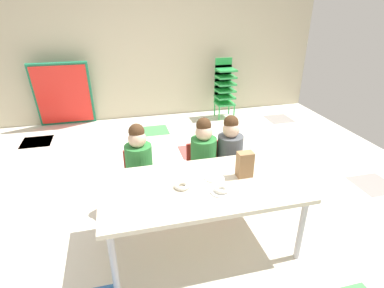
% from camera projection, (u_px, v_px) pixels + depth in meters
% --- Properties ---
extents(ground_plane, '(6.19, 5.18, 0.02)m').
position_uv_depth(ground_plane, '(177.00, 191.00, 3.51)').
color(ground_plane, silver).
extents(back_wall, '(6.19, 0.10, 2.49)m').
position_uv_depth(back_wall, '(145.00, 46.00, 5.25)').
color(back_wall, beige).
rests_on(back_wall, ground_plane).
extents(craft_table, '(1.62, 0.84, 0.61)m').
position_uv_depth(craft_table, '(201.00, 190.00, 2.51)').
color(craft_table, beige).
rests_on(craft_table, ground_plane).
extents(seated_child_near_camera, '(0.33, 0.33, 0.92)m').
position_uv_depth(seated_child_near_camera, '(139.00, 160.00, 2.99)').
color(seated_child_near_camera, red).
rests_on(seated_child_near_camera, ground_plane).
extents(seated_child_middle_seat, '(0.32, 0.32, 0.92)m').
position_uv_depth(seated_child_middle_seat, '(203.00, 152.00, 3.13)').
color(seated_child_middle_seat, red).
rests_on(seated_child_middle_seat, ground_plane).
extents(seated_child_far_right, '(0.32, 0.31, 0.92)m').
position_uv_depth(seated_child_far_right, '(230.00, 149.00, 3.19)').
color(seated_child_far_right, red).
rests_on(seated_child_far_right, ground_plane).
extents(kid_chair_green_stack, '(0.32, 0.30, 1.04)m').
position_uv_depth(kid_chair_green_stack, '(225.00, 85.00, 5.46)').
color(kid_chair_green_stack, green).
rests_on(kid_chair_green_stack, ground_plane).
extents(folded_activity_table, '(0.90, 0.29, 1.09)m').
position_uv_depth(folded_activity_table, '(63.00, 95.00, 5.06)').
color(folded_activity_table, '#19724C').
rests_on(folded_activity_table, ground_plane).
extents(paper_bag_brown, '(0.13, 0.09, 0.22)m').
position_uv_depth(paper_bag_brown, '(245.00, 164.00, 2.57)').
color(paper_bag_brown, '#9E754C').
rests_on(paper_bag_brown, craft_table).
extents(paper_plate_near_edge, '(0.18, 0.18, 0.01)m').
position_uv_depth(paper_plate_near_edge, '(221.00, 191.00, 2.40)').
color(paper_plate_near_edge, white).
rests_on(paper_plate_near_edge, craft_table).
extents(paper_plate_center_table, '(0.18, 0.18, 0.01)m').
position_uv_depth(paper_plate_center_table, '(214.00, 177.00, 2.59)').
color(paper_plate_center_table, white).
rests_on(paper_plate_center_table, craft_table).
extents(donut_powdered_on_plate, '(0.12, 0.12, 0.03)m').
position_uv_depth(donut_powdered_on_plate, '(222.00, 189.00, 2.39)').
color(donut_powdered_on_plate, white).
rests_on(donut_powdered_on_plate, craft_table).
extents(donut_powdered_loose, '(0.12, 0.12, 0.03)m').
position_uv_depth(donut_powdered_loose, '(182.00, 186.00, 2.45)').
color(donut_powdered_loose, white).
rests_on(donut_powdered_loose, craft_table).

